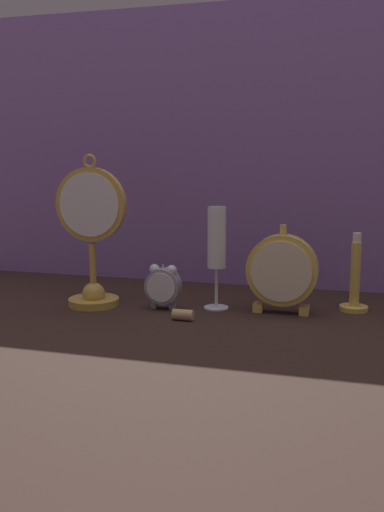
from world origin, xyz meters
name	(u,v)px	position (x,y,z in m)	size (l,w,h in m)	color
ground_plane	(182,315)	(0.00, 0.00, 0.00)	(4.00, 4.00, 0.00)	black
fabric_backdrop_drape	(219,148)	(0.00, 0.33, 0.35)	(1.53, 0.01, 0.69)	#8460A8
pocket_watch_on_stand	(92,241)	(-0.21, 0.03, 0.14)	(0.16, 0.11, 0.33)	gold
alarm_clock_twin_bell	(163,285)	(-0.05, 0.04, 0.05)	(0.08, 0.03, 0.10)	gray
mantel_clock_silver	(282,271)	(0.20, 0.07, 0.09)	(0.15, 0.04, 0.19)	gold
champagne_flute	(217,245)	(0.06, 0.08, 0.14)	(0.05, 0.05, 0.22)	silver
brass_candlestick	(355,284)	(0.34, 0.14, 0.06)	(0.06, 0.06, 0.17)	gold
wine_cork	(183,315)	(0.01, -0.03, 0.01)	(0.02, 0.02, 0.04)	tan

